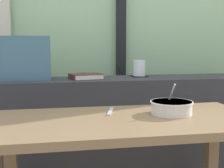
# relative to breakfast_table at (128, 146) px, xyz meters

# --- Properties ---
(outdoor_backdrop) EXTENTS (4.80, 0.08, 2.80)m
(outdoor_backdrop) POSITION_rel_breakfast_table_xyz_m (0.01, 1.17, 0.79)
(outdoor_backdrop) COLOR #9EC699
(outdoor_backdrop) RESTS_ON ground
(window_divider_post) EXTENTS (0.07, 0.05, 2.60)m
(window_divider_post) POSITION_rel_breakfast_table_xyz_m (0.21, 1.10, 0.69)
(window_divider_post) COLOR black
(window_divider_post) RESTS_ON ground
(dark_console_ledge) EXTENTS (2.80, 0.33, 0.85)m
(dark_console_ledge) POSITION_rel_breakfast_table_xyz_m (0.01, 0.61, -0.18)
(dark_console_ledge) COLOR #2D2D33
(dark_console_ledge) RESTS_ON ground
(breakfast_table) EXTENTS (1.18, 0.58, 0.74)m
(breakfast_table) POSITION_rel_breakfast_table_xyz_m (0.00, 0.00, 0.00)
(breakfast_table) COLOR brown
(breakfast_table) RESTS_ON ground
(coaster_square) EXTENTS (0.10, 0.10, 0.00)m
(coaster_square) POSITION_rel_breakfast_table_xyz_m (0.24, 0.67, 0.24)
(coaster_square) COLOR black
(coaster_square) RESTS_ON dark_console_ledge
(juice_glass) EXTENTS (0.08, 0.08, 0.10)m
(juice_glass) POSITION_rel_breakfast_table_xyz_m (0.24, 0.67, 0.29)
(juice_glass) COLOR white
(juice_glass) RESTS_ON coaster_square
(closed_book) EXTENTS (0.21, 0.18, 0.03)m
(closed_book) POSITION_rel_breakfast_table_xyz_m (-0.12, 0.59, 0.26)
(closed_book) COLOR #47231E
(closed_book) RESTS_ON dark_console_ledge
(throw_pillow) EXTENTS (0.32, 0.14, 0.26)m
(throw_pillow) POSITION_rel_breakfast_table_xyz_m (-0.49, 0.61, 0.37)
(throw_pillow) COLOR #426B84
(throw_pillow) RESTS_ON dark_console_ledge
(soup_bowl) EXTENTS (0.20, 0.20, 0.15)m
(soup_bowl) POSITION_rel_breakfast_table_xyz_m (0.22, 0.05, 0.16)
(soup_bowl) COLOR silver
(soup_bowl) RESTS_ON breakfast_table
(fork_utensil) EXTENTS (0.06, 0.17, 0.01)m
(fork_utensil) POSITION_rel_breakfast_table_xyz_m (-0.05, 0.15, 0.13)
(fork_utensil) COLOR silver
(fork_utensil) RESTS_ON breakfast_table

